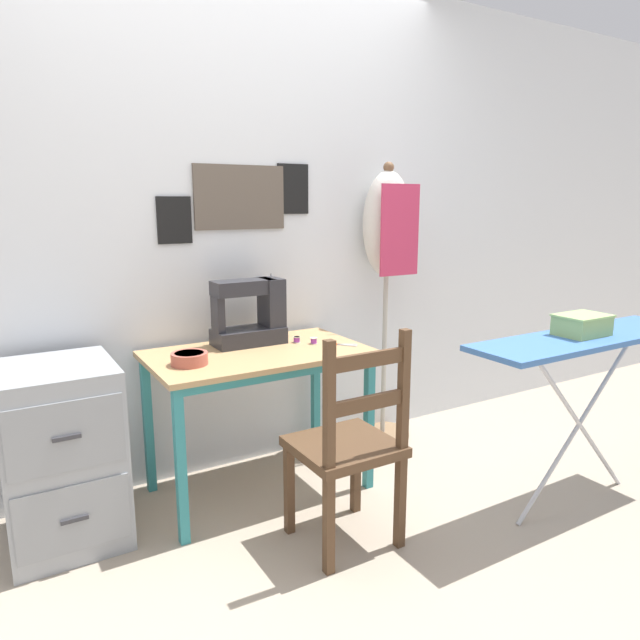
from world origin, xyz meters
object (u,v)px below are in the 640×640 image
object	(u,v)px
thread_spool_near_machine	(297,340)
wooden_chair	(348,446)
scissors	(340,344)
filing_cabinet	(62,454)
fabric_bowl	(189,358)
storage_box	(582,325)
dress_form	(387,242)
ironing_board	(587,345)
thread_spool_mid_table	(314,341)
sewing_machine	(252,314)

from	to	relation	value
thread_spool_near_machine	wooden_chair	distance (m)	0.73
scissors	wooden_chair	size ratio (longest dim) A/B	0.13
scissors	filing_cabinet	world-z (taller)	filing_cabinet
fabric_bowl	storage_box	size ratio (longest dim) A/B	0.69
dress_form	thread_spool_near_machine	bearing A→B (deg)	-166.81
filing_cabinet	ironing_board	distance (m)	2.30
wooden_chair	filing_cabinet	size ratio (longest dim) A/B	1.22
scissors	thread_spool_mid_table	size ratio (longest dim) A/B	3.14
dress_form	scissors	bearing A→B (deg)	-148.80
thread_spool_near_machine	ironing_board	distance (m)	1.34
scissors	ironing_board	distance (m)	1.12
scissors	ironing_board	xyz separation A→B (m)	(0.81, -0.78, 0.06)
filing_cabinet	dress_form	bearing A→B (deg)	5.72
sewing_machine	dress_form	bearing A→B (deg)	4.14
fabric_bowl	thread_spool_mid_table	bearing A→B (deg)	3.97
fabric_bowl	wooden_chair	bearing A→B (deg)	-49.42
sewing_machine	storage_box	world-z (taller)	sewing_machine
sewing_machine	ironing_board	world-z (taller)	sewing_machine
fabric_bowl	ironing_board	size ratio (longest dim) A/B	0.13
wooden_chair	ironing_board	size ratio (longest dim) A/B	0.74
dress_form	ironing_board	xyz separation A→B (m)	(0.29, -1.09, -0.40)
sewing_machine	dress_form	world-z (taller)	dress_form
thread_spool_mid_table	wooden_chair	bearing A→B (deg)	-107.09
sewing_machine	fabric_bowl	world-z (taller)	sewing_machine
scissors	wooden_chair	world-z (taller)	wooden_chair
scissors	dress_form	bearing A→B (deg)	31.20
thread_spool_near_machine	dress_form	world-z (taller)	dress_form
storage_box	fabric_bowl	bearing A→B (deg)	152.31
fabric_bowl	dress_form	xyz separation A→B (m)	(1.26, 0.27, 0.44)
fabric_bowl	storage_box	distance (m)	1.73
thread_spool_mid_table	ironing_board	world-z (taller)	ironing_board
ironing_board	filing_cabinet	bearing A→B (deg)	156.39
filing_cabinet	storage_box	xyz separation A→B (m)	(2.05, -0.89, 0.48)
thread_spool_near_machine	storage_box	bearing A→B (deg)	-44.15
scissors	thread_spool_near_machine	world-z (taller)	thread_spool_near_machine
wooden_chair	filing_cabinet	bearing A→B (deg)	147.38
thread_spool_mid_table	thread_spool_near_machine	bearing A→B (deg)	131.65
fabric_bowl	storage_box	xyz separation A→B (m)	(1.52, -0.80, 0.13)
sewing_machine	storage_box	size ratio (longest dim) A/B	1.58
thread_spool_near_machine	ironing_board	bearing A→B (deg)	-43.88
scissors	wooden_chair	distance (m)	0.64
wooden_chair	ironing_board	bearing A→B (deg)	-14.17
thread_spool_near_machine	dress_form	distance (m)	0.82
dress_form	storage_box	size ratio (longest dim) A/B	7.02
thread_spool_near_machine	storage_box	distance (m)	1.32
thread_spool_near_machine	thread_spool_mid_table	distance (m)	0.09
thread_spool_mid_table	ironing_board	size ratio (longest dim) A/B	0.03
ironing_board	dress_form	bearing A→B (deg)	105.19
scissors	sewing_machine	bearing A→B (deg)	144.93
sewing_machine	ironing_board	bearing A→B (deg)	-41.40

